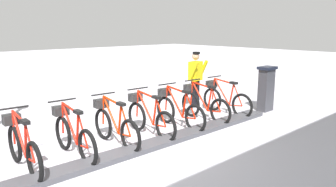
# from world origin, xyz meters

# --- Properties ---
(ground_plane) EXTENTS (60.00, 60.00, 0.00)m
(ground_plane) POSITION_xyz_m (0.00, 0.00, 0.00)
(ground_plane) COLOR silver
(dock_rail_base) EXTENTS (0.44, 8.90, 0.10)m
(dock_rail_base) POSITION_xyz_m (0.00, 0.00, 0.05)
(dock_rail_base) COLOR #47474C
(dock_rail_base) RESTS_ON ground
(payment_kiosk) EXTENTS (0.36, 0.52, 1.28)m
(payment_kiosk) POSITION_xyz_m (0.05, -5.01, 0.67)
(payment_kiosk) COLOR #38383D
(payment_kiosk) RESTS_ON ground
(bike_docked_0) EXTENTS (1.72, 0.54, 1.02)m
(bike_docked_0) POSITION_xyz_m (0.62, -3.86, 0.43)
(bike_docked_0) COLOR black
(bike_docked_0) RESTS_ON ground
(bike_docked_1) EXTENTS (1.72, 0.54, 1.02)m
(bike_docked_1) POSITION_xyz_m (0.62, -2.95, 0.43)
(bike_docked_1) COLOR black
(bike_docked_1) RESTS_ON ground
(bike_docked_2) EXTENTS (1.72, 0.54, 1.02)m
(bike_docked_2) POSITION_xyz_m (0.62, -2.05, 0.43)
(bike_docked_2) COLOR black
(bike_docked_2) RESTS_ON ground
(bike_docked_3) EXTENTS (1.72, 0.54, 1.02)m
(bike_docked_3) POSITION_xyz_m (0.62, -1.15, 0.43)
(bike_docked_3) COLOR black
(bike_docked_3) RESTS_ON ground
(bike_docked_4) EXTENTS (1.72, 0.54, 1.02)m
(bike_docked_4) POSITION_xyz_m (0.62, -0.25, 0.43)
(bike_docked_4) COLOR black
(bike_docked_4) RESTS_ON ground
(bike_docked_5) EXTENTS (1.72, 0.54, 1.02)m
(bike_docked_5) POSITION_xyz_m (0.62, 0.65, 0.43)
(bike_docked_5) COLOR black
(bike_docked_5) RESTS_ON ground
(bike_docked_6) EXTENTS (1.72, 0.54, 1.02)m
(bike_docked_6) POSITION_xyz_m (0.62, 1.55, 0.43)
(bike_docked_6) COLOR black
(bike_docked_6) RESTS_ON ground
(worker_near_rack) EXTENTS (0.49, 0.67, 1.66)m
(worker_near_rack) POSITION_xyz_m (1.68, -3.82, 0.91)
(worker_near_rack) COLOR white
(worker_near_rack) RESTS_ON ground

